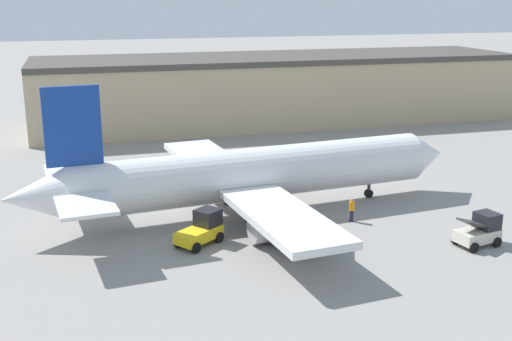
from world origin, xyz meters
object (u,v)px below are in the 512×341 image
(airplane, at_px, (245,175))
(pushback_tug, at_px, (202,229))
(belt_loader_truck, at_px, (480,230))
(ground_crew_worker, at_px, (352,209))
(baggage_tug, at_px, (310,235))

(airplane, height_order, pushback_tug, airplane)
(belt_loader_truck, bearing_deg, pushback_tug, 152.05)
(airplane, distance_m, pushback_tug, 7.02)
(ground_crew_worker, distance_m, belt_loader_truck, 9.20)
(ground_crew_worker, bearing_deg, belt_loader_truck, 170.29)
(ground_crew_worker, distance_m, pushback_tug, 11.64)
(airplane, distance_m, baggage_tug, 8.54)
(pushback_tug, bearing_deg, airplane, 12.02)
(baggage_tug, distance_m, belt_loader_truck, 11.54)
(airplane, height_order, belt_loader_truck, airplane)
(ground_crew_worker, xyz_separation_m, pushback_tug, (-11.57, -1.27, 0.07))
(ground_crew_worker, xyz_separation_m, baggage_tug, (-4.86, -4.13, -0.02))
(ground_crew_worker, bearing_deg, airplane, 8.16)
(airplane, bearing_deg, ground_crew_worker, -34.18)
(baggage_tug, height_order, belt_loader_truck, belt_loader_truck)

